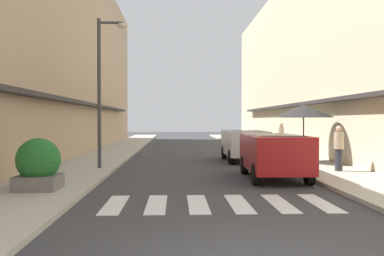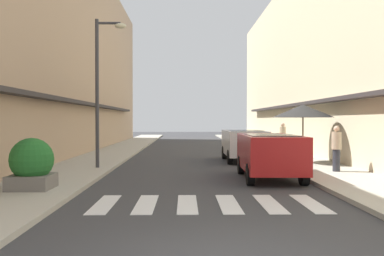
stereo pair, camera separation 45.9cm
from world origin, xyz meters
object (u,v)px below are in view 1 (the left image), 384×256
(parked_car_near, at_px, (274,151))
(pedestrian_walking_far, at_px, (281,137))
(street_lamp, at_px, (104,77))
(cafe_umbrella, at_px, (304,111))
(parked_car_mid, at_px, (244,142))
(planter_corner, at_px, (38,165))
(pedestrian_walking_near, at_px, (339,147))

(parked_car_near, distance_m, pedestrian_walking_far, 9.73)
(street_lamp, bearing_deg, cafe_umbrella, 11.44)
(parked_car_mid, distance_m, pedestrian_walking_far, 4.32)
(parked_car_near, bearing_deg, planter_corner, -160.00)
(street_lamp, bearing_deg, parked_car_mid, 30.07)
(planter_corner, distance_m, pedestrian_walking_far, 15.17)
(parked_car_mid, xyz_separation_m, pedestrian_walking_far, (2.63, 3.42, 0.08))
(planter_corner, bearing_deg, pedestrian_walking_near, 20.86)
(parked_car_near, height_order, cafe_umbrella, cafe_umbrella)
(pedestrian_walking_far, bearing_deg, parked_car_near, -81.16)
(parked_car_mid, bearing_deg, planter_corner, -128.99)
(cafe_umbrella, bearing_deg, pedestrian_walking_far, 86.02)
(parked_car_near, relative_size, cafe_umbrella, 1.55)
(parked_car_near, relative_size, street_lamp, 0.71)
(street_lamp, relative_size, planter_corner, 4.21)
(parked_car_near, distance_m, parked_car_mid, 5.95)
(parked_car_mid, distance_m, pedestrian_walking_near, 5.50)
(parked_car_near, relative_size, planter_corner, 2.97)
(pedestrian_walking_near, bearing_deg, parked_car_mid, -3.27)
(parked_car_near, distance_m, pedestrian_walking_near, 2.83)
(cafe_umbrella, xyz_separation_m, pedestrian_walking_far, (0.36, 5.20, -1.32))
(pedestrian_walking_near, bearing_deg, pedestrian_walking_far, -31.74)
(pedestrian_walking_near, bearing_deg, planter_corner, 79.36)
(street_lamp, xyz_separation_m, pedestrian_walking_near, (8.56, -1.39, -2.60))
(parked_car_near, height_order, parked_car_mid, same)
(planter_corner, distance_m, pedestrian_walking_near, 10.09)
(street_lamp, height_order, planter_corner, street_lamp)
(parked_car_mid, bearing_deg, street_lamp, -149.93)
(planter_corner, height_order, pedestrian_walking_far, pedestrian_walking_far)
(cafe_umbrella, bearing_deg, parked_car_mid, 141.84)
(parked_car_near, xyz_separation_m, planter_corner, (-6.83, -2.48, -0.16))
(parked_car_mid, xyz_separation_m, cafe_umbrella, (2.27, -1.79, 1.40))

